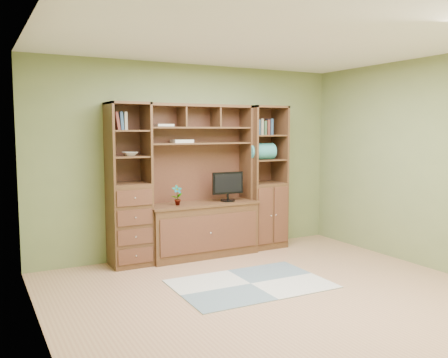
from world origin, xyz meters
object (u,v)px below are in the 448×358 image
left_tower (129,185)px  monitor (228,181)px  center_hutch (202,181)px  right_tower (265,177)px

left_tower → monitor: left_tower is taller
center_hutch → right_tower: bearing=2.2°
left_tower → right_tower: same height
right_tower → monitor: (-0.65, -0.07, -0.02)m
right_tower → monitor: right_tower is taller
left_tower → monitor: bearing=-3.1°
monitor → right_tower: bearing=8.9°
center_hutch → left_tower: size_ratio=1.00×
center_hutch → left_tower: 1.00m
right_tower → monitor: bearing=-173.4°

